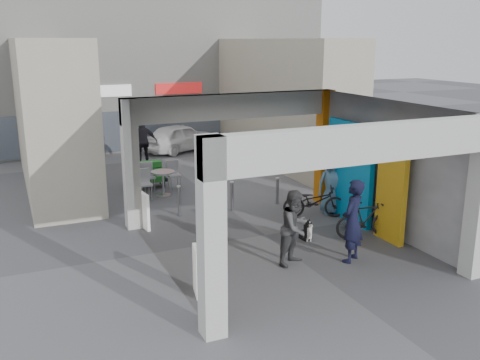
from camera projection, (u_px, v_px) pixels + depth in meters
name	position (u px, v px, depth m)	size (l,w,h in m)	color
ground	(265.00, 235.00, 13.98)	(90.00, 90.00, 0.00)	#57575C
arcade_canopy	(302.00, 153.00, 12.88)	(6.40, 6.45, 6.40)	#B8B9B4
far_building	(135.00, 61.00, 25.35)	(18.00, 4.08, 8.00)	silver
plaza_bldg_left	(50.00, 114.00, 18.23)	(2.00, 9.00, 5.00)	#ADA58F
plaza_bldg_right	(283.00, 102.00, 21.74)	(2.00, 9.00, 5.00)	#ADA58F
bollard_left	(179.00, 201.00, 15.44)	(0.09, 0.09, 0.88)	gray
bollard_center	(232.00, 197.00, 15.84)	(0.09, 0.09, 0.90)	gray
bollard_right	(277.00, 191.00, 16.54)	(0.09, 0.09, 0.83)	gray
advert_board_near	(197.00, 271.00, 10.61)	(0.19, 0.56, 1.00)	white
advert_board_far	(145.00, 211.00, 14.35)	(0.16, 0.56, 1.00)	white
cafe_set	(157.00, 183.00, 17.70)	(1.62, 1.31, 0.98)	#A7A7AC
produce_stand	(146.00, 178.00, 18.41)	(1.33, 0.72, 0.87)	black
crate_stack	(206.00, 165.00, 20.57)	(0.46, 0.36, 0.56)	#1B611B
border_collie	(307.00, 232.00, 13.58)	(0.21, 0.42, 0.58)	black
man_with_dog	(352.00, 221.00, 12.13)	(0.71, 0.46, 1.93)	black
man_back_turned	(295.00, 227.00, 12.02)	(0.84, 0.66, 1.73)	#444446
man_elderly	(332.00, 184.00, 15.55)	(0.87, 0.56, 1.78)	teal
man_crates	(143.00, 142.00, 21.40)	(1.14, 0.48, 1.95)	black
bicycle_front	(315.00, 201.00, 15.30)	(0.63, 1.80, 0.94)	black
bicycle_rear	(366.00, 219.00, 13.73)	(0.46, 1.63, 0.98)	black
white_van	(180.00, 137.00, 24.38)	(1.51, 3.75, 1.28)	white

